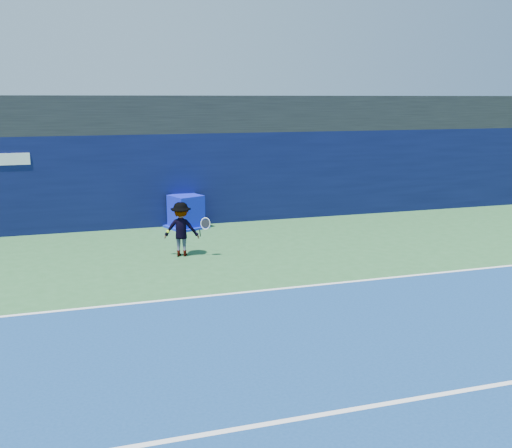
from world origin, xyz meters
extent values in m
plane|color=#2B6132|center=(0.00, 0.00, 0.00)|extent=(80.00, 80.00, 0.00)
cube|color=white|center=(0.00, 3.00, 0.01)|extent=(24.00, 0.10, 0.01)
cube|color=white|center=(0.00, -2.00, 0.01)|extent=(24.00, 0.10, 0.01)
cube|color=black|center=(0.00, 11.50, 3.60)|extent=(36.00, 3.00, 1.20)
cube|color=#0A0F38|center=(0.00, 10.50, 1.50)|extent=(36.00, 1.00, 3.00)
cube|color=#0D15C1|center=(-0.15, 9.65, 0.53)|extent=(1.17, 1.17, 1.07)
cube|color=#0C1DB3|center=(-0.15, 9.65, 0.04)|extent=(1.46, 1.46, 0.07)
imported|color=silver|center=(-0.85, 6.37, 0.72)|extent=(1.05, 0.80, 1.45)
cylinder|color=black|center=(-0.40, 6.12, 0.65)|extent=(0.07, 0.13, 0.23)
torus|color=white|center=(-0.26, 6.07, 0.90)|extent=(0.27, 0.15, 0.26)
cylinder|color=black|center=(-0.26, 6.07, 0.90)|extent=(0.22, 0.12, 0.22)
sphere|color=#D9F91B|center=(-1.24, 6.15, 0.74)|extent=(0.08, 0.08, 0.08)
camera|label=1|loc=(-3.20, -8.29, 4.12)|focal=40.00mm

